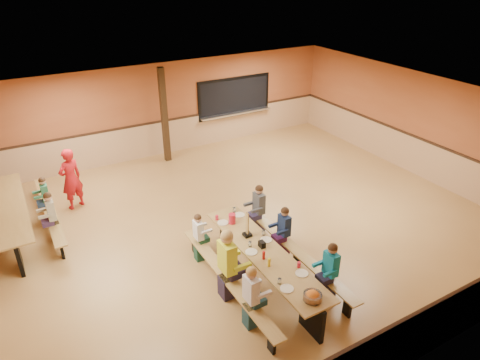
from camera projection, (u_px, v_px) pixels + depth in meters
ground at (240, 222)px, 10.64m from camera, size 12.00×12.00×0.00m
room_envelope at (240, 198)px, 10.32m from camera, size 12.04×10.04×3.02m
kitchen_pass_through at (234, 99)px, 14.92m from camera, size 2.78×0.28×1.38m
structural_post at (164, 116)px, 13.26m from camera, size 0.18×0.18×3.00m
cafeteria_table_main at (264, 260)px, 8.47m from camera, size 1.91×3.70×0.74m
cafeteria_table_second at (11, 214)px, 9.99m from camera, size 1.91×3.70×0.74m
seated_child_white_left at (251, 298)px, 7.38m from camera, size 0.39×0.32×1.26m
seated_adult_yellow at (227, 265)px, 8.00m from camera, size 0.50×0.41×1.48m
seated_child_grey_left at (199, 238)px, 9.08m from camera, size 0.33×0.27×1.13m
seated_child_teal_right at (330, 272)px, 8.01m from camera, size 0.38×0.31×1.23m
seated_child_navy_right at (284, 232)px, 9.18m from camera, size 0.37×0.30×1.21m
seated_child_char_right at (259, 210)px, 9.96m from camera, size 0.39×0.32×1.26m
seated_child_green_sec at (46, 199)px, 10.49m from camera, size 0.35×0.29×1.17m
seated_child_tan_sec at (52, 217)px, 9.72m from camera, size 0.38×0.31×1.22m
standing_woman at (71, 179)px, 10.94m from camera, size 0.71×0.60×1.65m
punch_pitcher at (232, 219)px, 9.22m from camera, size 0.16×0.16×0.22m
chip_bowl at (313, 296)px, 7.15m from camera, size 0.32×0.32×0.15m
napkin_dispenser at (262, 244)px, 8.46m from camera, size 0.10×0.14×0.13m
condiment_mustard at (269, 262)px, 7.93m from camera, size 0.06×0.06×0.17m
condiment_ketchup at (264, 255)px, 8.12m from camera, size 0.06×0.06×0.17m
table_paddle at (247, 230)px, 8.77m from camera, size 0.16×0.16×0.56m
place_settings at (264, 249)px, 8.34m from camera, size 0.65×3.30×0.11m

